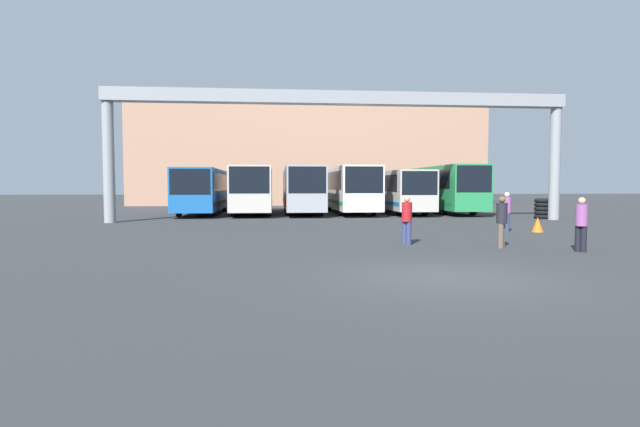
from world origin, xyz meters
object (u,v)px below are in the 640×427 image
Objects in this scene: bus_slot_3 at (349,187)px; bus_slot_5 at (441,186)px; bus_slot_4 at (398,189)px; pedestrian_mid_right at (502,220)px; pedestrian_near_right at (507,211)px; pedestrian_near_left at (581,223)px; pedestrian_near_center at (407,219)px; traffic_cone at (538,225)px; bus_slot_0 at (204,189)px; bus_slot_1 at (253,187)px; tire_stack at (543,209)px; bus_slot_2 at (302,187)px.

bus_slot_3 is 6.86m from bus_slot_5.
bus_slot_4 reaches higher than pedestrian_mid_right.
bus_slot_3 is 20.41m from pedestrian_mid_right.
pedestrian_near_right reaches higher than pedestrian_near_left.
pedestrian_near_center is at bearing -156.40° from pedestrian_near_left.
bus_slot_5 reaches higher than traffic_cone.
bus_slot_0 is 25.50m from pedestrian_near_left.
pedestrian_near_left is (3.71, -21.46, -0.99)m from bus_slot_3.
pedestrian_near_center is (-1.00, -19.22, -0.99)m from bus_slot_3.
bus_slot_4 is (13.72, -0.44, -0.06)m from bus_slot_0.
bus_slot_4 is at bearing -9.99° from bus_slot_3.
bus_slot_0 is 23.50m from pedestrian_mid_right.
pedestrian_near_center is at bearing -149.81° from traffic_cone.
bus_slot_0 is at bearing 171.04° from bus_slot_1.
pedestrian_mid_right is at bearing -128.39° from traffic_cone.
pedestrian_near_left is 15.89m from tire_stack.
bus_slot_3 is 16.41m from traffic_cone.
bus_slot_1 reaches higher than bus_slot_4.
pedestrian_near_center is at bearing -133.85° from tire_stack.
bus_slot_4 is 20.88m from pedestrian_near_left.
bus_slot_0 is 3.47m from bus_slot_1.
bus_slot_4 is (10.29, 0.10, -0.14)m from bus_slot_1.
bus_slot_2 is 19.22× the size of traffic_cone.
bus_slot_5 is (13.72, 0.97, 0.06)m from bus_slot_1.
bus_slot_0 is 1.11× the size of bus_slot_1.
bus_slot_1 is at bearing 159.76° from tire_stack.
bus_slot_0 is 0.97× the size of bus_slot_3.
tire_stack is (8.81, 13.16, -0.27)m from pedestrian_mid_right.
bus_slot_2 is 10.29m from bus_slot_5.
tire_stack is at bearing -27.54° from bus_slot_2.
tire_stack reaches higher than traffic_cone.
tire_stack is (4.84, 8.14, 0.29)m from traffic_cone.
bus_slot_4 is 0.86× the size of bus_slot_5.
bus_slot_0 reaches higher than pedestrian_near_left.
pedestrian_mid_right is at bearing -94.76° from bus_slot_4.
bus_slot_5 is at bearing 14.23° from bus_slot_4.
bus_slot_1 reaches higher than pedestrian_near_center.
traffic_cone is at bearing -80.95° from bus_slot_4.
pedestrian_near_left is at bearing -80.20° from bus_slot_3.
bus_slot_4 is (6.86, -0.78, -0.14)m from bus_slot_2.
traffic_cone is 9.47m from tire_stack.
pedestrian_near_left is at bearing -1.05° from pedestrian_near_right.
pedestrian_mid_right reaches higher than traffic_cone.
tire_stack is (6.90, 14.32, -0.27)m from pedestrian_near_left.
pedestrian_near_left is (-3.15, -21.73, -1.04)m from bus_slot_5.
pedestrian_near_right is at bearing 132.46° from pedestrian_near_left.
bus_slot_5 reaches higher than tire_stack.
bus_slot_5 is (10.29, 0.09, 0.06)m from bus_slot_2.
bus_slot_2 reaches higher than traffic_cone.
bus_slot_5 is 8.41m from tire_stack.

